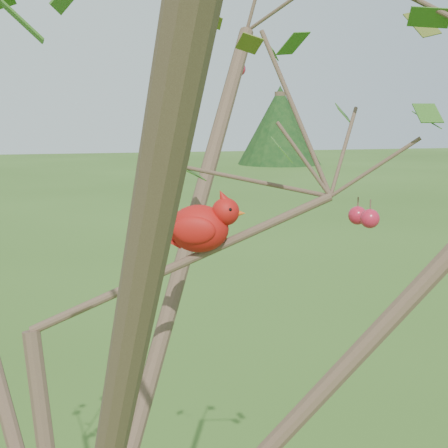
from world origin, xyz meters
name	(u,v)px	position (x,y,z in m)	size (l,w,h in m)	color
crabapple_tree	(68,257)	(0.03, -0.02, 2.12)	(2.35, 2.05, 2.95)	#463226
cardinal	(202,226)	(0.29, 0.07, 2.15)	(0.19, 0.13, 0.14)	red
distant_trees	(107,134)	(1.98, 25.28, 1.62)	(39.17, 12.52, 3.82)	#463226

